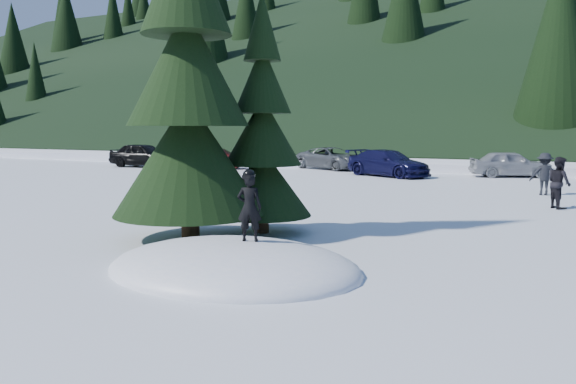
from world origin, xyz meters
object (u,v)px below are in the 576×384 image
at_px(child_skier, 249,207).
at_px(car_0, 144,155).
at_px(spruce_short, 263,140).
at_px(car_3, 388,163).
at_px(car_2, 332,158).
at_px(car_1, 217,158).
at_px(adult_2, 544,174).
at_px(adult_0, 559,183).
at_px(car_4, 510,164).
at_px(spruce_tall, 187,82).

height_order(child_skier, car_0, child_skier).
relative_size(spruce_short, car_3, 1.20).
xyz_separation_m(car_2, car_3, (4.21, -3.12, 0.02)).
bearing_deg(car_1, adult_2, -128.01).
xyz_separation_m(child_skier, adult_0, (4.57, 10.26, -0.28)).
bearing_deg(child_skier, car_1, -75.44).
relative_size(child_skier, car_2, 0.25).
bearing_deg(car_4, child_skier, 153.60).
distance_m(spruce_short, car_2, 19.87).
relative_size(child_skier, car_3, 0.25).
relative_size(child_skier, car_1, 0.30).
bearing_deg(child_skier, car_2, -91.93).
relative_size(spruce_tall, car_3, 1.92).
height_order(adult_0, car_3, adult_0).
relative_size(spruce_short, adult_2, 3.58).
distance_m(child_skier, adult_0, 11.23).
bearing_deg(adult_0, car_1, 32.27).
relative_size(car_0, car_2, 0.95).
bearing_deg(car_0, spruce_tall, -138.90).
xyz_separation_m(adult_2, car_0, (-22.27, 4.73, -0.02)).
distance_m(adult_0, car_0, 24.20).
bearing_deg(adult_0, car_2, 14.34).
bearing_deg(car_2, child_skier, -136.65).
relative_size(adult_2, car_1, 0.40).
bearing_deg(adult_2, child_skier, 62.81).
xyz_separation_m(spruce_short, adult_2, (5.45, 10.71, -1.35)).
height_order(adult_0, car_0, adult_0).
xyz_separation_m(child_skier, car_4, (2.31, 21.00, -0.41)).
height_order(spruce_tall, car_0, spruce_tall).
bearing_deg(car_1, car_0, 79.01).
bearing_deg(spruce_short, car_1, 126.62).
xyz_separation_m(adult_0, car_3, (-7.69, 8.52, -0.12)).
distance_m(car_0, car_4, 20.68).
height_order(adult_2, car_0, adult_2).
distance_m(spruce_short, adult_0, 9.50).
bearing_deg(spruce_short, car_2, 107.43).
bearing_deg(car_2, car_4, -70.44).
bearing_deg(spruce_short, spruce_tall, -125.54).
relative_size(spruce_tall, adult_0, 5.60).
xyz_separation_m(adult_0, car_4, (-2.26, 10.74, -0.13)).
bearing_deg(spruce_tall, car_2, 103.66).
bearing_deg(car_4, car_1, 76.32).
xyz_separation_m(car_0, car_3, (15.09, 0.35, -0.08)).
distance_m(car_0, car_3, 15.10).
bearing_deg(adult_0, car_4, -19.41).
relative_size(spruce_short, car_1, 1.43).
height_order(spruce_tall, adult_0, spruce_tall).
relative_size(car_3, car_4, 1.19).
bearing_deg(car_0, child_skier, -137.43).
height_order(spruce_tall, car_4, spruce_tall).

